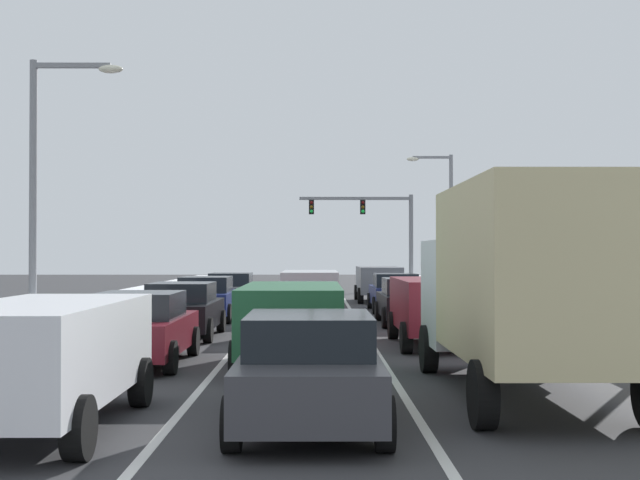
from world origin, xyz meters
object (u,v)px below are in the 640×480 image
(sedan_charcoal_center_lane_nearest, at_px, (309,369))
(sedan_navy_left_lane_fourth, at_px, (206,298))
(suv_green_center_lane_second, at_px, (292,318))
(suv_white_left_lane_nearest, at_px, (42,352))
(sedan_navy_right_lane_fourth, at_px, (395,292))
(traffic_light_gantry, at_px, (376,220))
(street_lamp_right_mid, at_px, (445,210))
(sedan_maroon_left_lane_second, at_px, (140,328))
(street_lamp_left_mid, at_px, (46,169))
(sedan_black_right_lane_third, at_px, (409,301))
(suv_gray_right_lane_fifth, at_px, (379,280))
(sedan_black_left_lane_third, at_px, (183,310))
(sedan_tan_center_lane_fifth, at_px, (312,288))
(roadside_sign_right, at_px, (547,215))
(sedan_red_center_lane_third, at_px, (307,309))
(box_truck_right_lane_nearest, at_px, (523,279))
(sedan_gray_left_lane_fifth, at_px, (231,291))
(suv_silver_center_lane_fourth, at_px, (310,289))
(suv_maroon_right_lane_second, at_px, (437,305))

(sedan_charcoal_center_lane_nearest, bearing_deg, sedan_navy_left_lane_fourth, 101.45)
(suv_green_center_lane_second, distance_m, suv_white_left_lane_nearest, 6.77)
(sedan_navy_right_lane_fourth, height_order, traffic_light_gantry, traffic_light_gantry)
(suv_white_left_lane_nearest, relative_size, traffic_light_gantry, 0.65)
(suv_white_left_lane_nearest, bearing_deg, street_lamp_right_mid, 73.77)
(sedan_navy_right_lane_fourth, distance_m, sedan_maroon_left_lane_second, 17.72)
(sedan_navy_left_lane_fourth, distance_m, street_lamp_left_mid, 7.65)
(sedan_black_right_lane_third, bearing_deg, street_lamp_right_mid, 78.36)
(suv_gray_right_lane_fifth, bearing_deg, sedan_black_left_lane_third, -111.01)
(suv_green_center_lane_second, distance_m, sedan_navy_left_lane_fourth, 12.86)
(sedan_black_left_lane_third, bearing_deg, suv_green_center_lane_second, -63.43)
(sedan_navy_right_lane_fourth, relative_size, suv_green_center_lane_second, 0.92)
(sedan_tan_center_lane_fifth, height_order, roadside_sign_right, roadside_sign_right)
(sedan_red_center_lane_third, height_order, traffic_light_gantry, traffic_light_gantry)
(box_truck_right_lane_nearest, xyz_separation_m, sedan_charcoal_center_lane_nearest, (-3.41, -2.19, -1.14))
(traffic_light_gantry, bearing_deg, street_lamp_right_mid, -66.26)
(sedan_maroon_left_lane_second, relative_size, street_lamp_right_mid, 0.56)
(sedan_navy_right_lane_fourth, height_order, sedan_tan_center_lane_fifth, same)
(sedan_charcoal_center_lane_nearest, relative_size, sedan_navy_left_lane_fourth, 1.00)
(street_lamp_left_mid, bearing_deg, sedan_gray_left_lane_fifth, 68.84)
(roadside_sign_right, bearing_deg, suv_silver_center_lane_fourth, -146.20)
(box_truck_right_lane_nearest, relative_size, suv_silver_center_lane_fourth, 1.47)
(suv_maroon_right_lane_second, relative_size, sedan_navy_left_lane_fourth, 1.09)
(sedan_navy_left_lane_fourth, height_order, street_lamp_right_mid, street_lamp_right_mid)
(suv_maroon_right_lane_second, bearing_deg, traffic_light_gantry, 88.45)
(sedan_tan_center_lane_fifth, bearing_deg, sedan_red_center_lane_third, -90.44)
(sedan_black_left_lane_third, relative_size, street_lamp_right_mid, 0.56)
(suv_maroon_right_lane_second, distance_m, sedan_tan_center_lane_fifth, 16.81)
(sedan_charcoal_center_lane_nearest, bearing_deg, box_truck_right_lane_nearest, 32.72)
(sedan_navy_right_lane_fourth, relative_size, sedan_black_left_lane_third, 1.00)
(sedan_black_left_lane_third, xyz_separation_m, sedan_gray_left_lane_fifth, (0.20, 11.70, 0.00))
(roadside_sign_right, bearing_deg, suv_gray_right_lane_fifth, 156.74)
(sedan_black_right_lane_third, distance_m, sedan_navy_left_lane_fourth, 7.05)
(street_lamp_left_mid, bearing_deg, sedan_tan_center_lane_fifth, 60.82)
(suv_gray_right_lane_fifth, relative_size, sedan_maroon_left_lane_second, 1.09)
(sedan_maroon_left_lane_second, bearing_deg, suv_green_center_lane_second, -10.52)
(sedan_black_right_lane_third, bearing_deg, traffic_light_gantry, 88.10)
(sedan_navy_left_lane_fourth, bearing_deg, suv_maroon_right_lane_second, -50.36)
(sedan_navy_right_lane_fourth, xyz_separation_m, street_lamp_right_mid, (4.23, 14.84, 4.02))
(suv_green_center_lane_second, bearing_deg, suv_gray_right_lane_fifth, 81.62)
(sedan_black_right_lane_third, relative_size, street_lamp_left_mid, 0.57)
(sedan_navy_right_lane_fourth, bearing_deg, sedan_red_center_lane_third, -108.44)
(sedan_navy_right_lane_fourth, height_order, roadside_sign_right, roadside_sign_right)
(box_truck_right_lane_nearest, bearing_deg, street_lamp_right_mid, 83.42)
(traffic_light_gantry, bearing_deg, sedan_navy_left_lane_fourth, -106.03)
(box_truck_right_lane_nearest, height_order, street_lamp_left_mid, street_lamp_left_mid)
(sedan_tan_center_lane_fifth, xyz_separation_m, traffic_light_gantry, (4.14, 18.81, 3.73))
(sedan_navy_right_lane_fourth, height_order, sedan_black_left_lane_third, same)
(street_lamp_right_mid, xyz_separation_m, roadside_sign_right, (2.86, -11.10, -0.76))
(suv_silver_center_lane_fourth, xyz_separation_m, sedan_black_left_lane_third, (-3.46, -7.30, -0.25))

